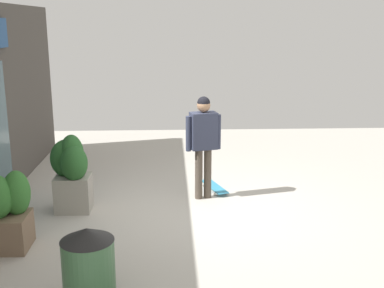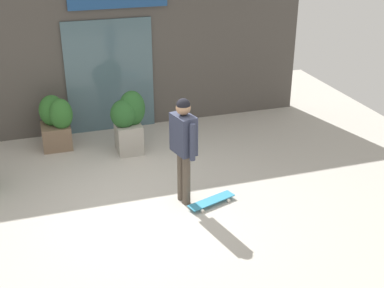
{
  "view_description": "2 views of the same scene",
  "coord_description": "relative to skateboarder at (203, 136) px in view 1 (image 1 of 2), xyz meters",
  "views": [
    {
      "loc": [
        -7.37,
        0.49,
        2.97
      ],
      "look_at": [
        0.74,
        0.13,
        0.92
      ],
      "focal_mm": 45.32,
      "sensor_mm": 36.0,
      "label": 1
    },
    {
      "loc": [
        -1.53,
        -6.93,
        4.36
      ],
      "look_at": [
        0.74,
        0.13,
        0.92
      ],
      "focal_mm": 47.79,
      "sensor_mm": 36.0,
      "label": 2
    }
  ],
  "objects": [
    {
      "name": "ground_plane",
      "position": [
        -0.54,
        0.05,
        -1.1
      ],
      "size": [
        12.0,
        12.0,
        0.0
      ],
      "primitive_type": "plane",
      "color": "#B2ADA3"
    },
    {
      "name": "trash_bin",
      "position": [
        -3.22,
        1.43,
        -0.65
      ],
      "size": [
        0.57,
        0.57,
        0.9
      ],
      "color": "#335938",
      "rests_on": "ground_plane"
    },
    {
      "name": "skateboarder",
      "position": [
        0.0,
        0.0,
        0.0
      ],
      "size": [
        0.36,
        0.6,
        1.77
      ],
      "rotation": [
        0.0,
        0.0,
        0.24
      ],
      "color": "#4C4238",
      "rests_on": "ground_plane"
    },
    {
      "name": "planter_box_left",
      "position": [
        -1.78,
        2.78,
        -0.55
      ],
      "size": [
        0.63,
        0.7,
        1.05
      ],
      "color": "brown",
      "rests_on": "ground_plane"
    },
    {
      "name": "skateboard",
      "position": [
        0.39,
        -0.23,
        -1.03
      ],
      "size": [
        0.85,
        0.46,
        0.08
      ],
      "rotation": [
        0.0,
        0.0,
        0.33
      ],
      "color": "teal",
      "rests_on": "ground_plane"
    },
    {
      "name": "planter_box_right",
      "position": [
        -0.44,
        2.14,
        -0.4
      ],
      "size": [
        0.68,
        0.63,
        1.23
      ],
      "color": "gray",
      "rests_on": "ground_plane"
    }
  ]
}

